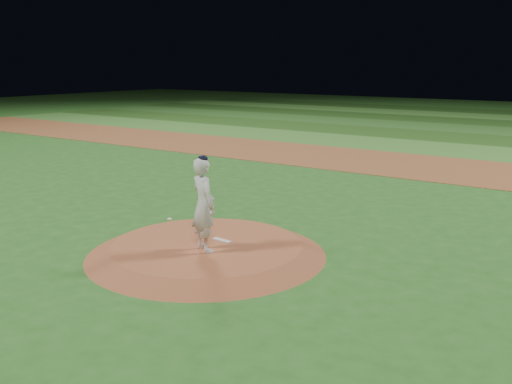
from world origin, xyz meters
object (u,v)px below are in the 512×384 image
Objects in this scene: pitching_rubber at (222,240)px; rosin_bag at (170,219)px; pitchers_mound at (207,249)px; pitcher_on_mound at (204,204)px.

rosin_bag reaches higher than pitching_rubber.
pitcher_on_mound is (0.26, -0.38, 1.18)m from pitchers_mound.
rosin_bag is at bearing 149.80° from pitcher_on_mound.
pitcher_on_mound is (2.33, -1.36, 1.01)m from rosin_bag.
pitching_rubber is 3.94× the size of rosin_bag.
pitching_rubber is at bearing 98.24° from pitcher_on_mound.
rosin_bag reaches higher than pitchers_mound.
pitchers_mound is 0.44m from pitching_rubber.
pitcher_on_mound reaches higher than pitching_rubber.
pitchers_mound is at bearing 124.28° from pitcher_on_mound.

